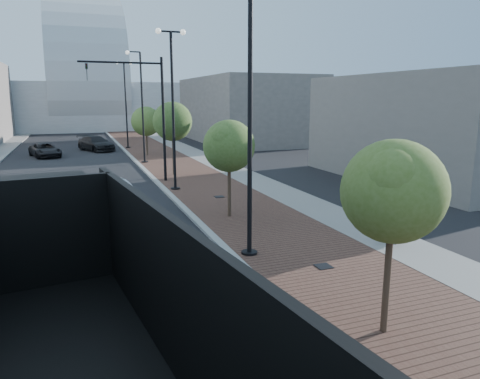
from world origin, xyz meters
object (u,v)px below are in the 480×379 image
object	(u,v)px
dump_truck	(48,306)
pedestrian	(392,222)
white_sedan	(112,197)
dark_car_mid	(45,150)

from	to	relation	value
dump_truck	pedestrian	xyz separation A→B (m)	(11.45, 4.30, -0.68)
white_sedan	dark_car_mid	world-z (taller)	white_sedan
white_sedan	dump_truck	bearing A→B (deg)	-118.55
dump_truck	pedestrian	world-z (taller)	dump_truck
white_sedan	pedestrian	bearing A→B (deg)	-63.22
white_sedan	pedestrian	distance (m)	12.88
dump_truck	dark_car_mid	bearing A→B (deg)	86.00
white_sedan	pedestrian	world-z (taller)	pedestrian
dump_truck	dark_car_mid	world-z (taller)	dump_truck
pedestrian	white_sedan	bearing A→B (deg)	-53.64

